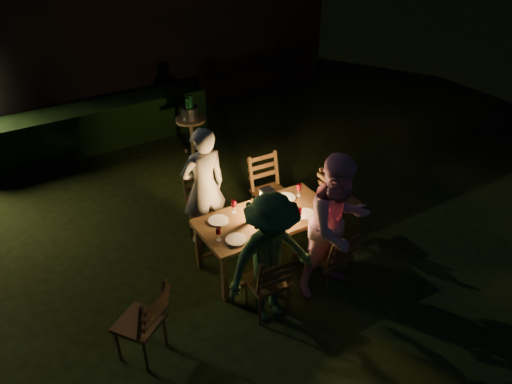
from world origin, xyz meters
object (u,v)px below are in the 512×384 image
person_opp_left (271,259)px  person_opp_right (338,226)px  side_table (191,123)px  bottle_bucket_b (191,109)px  bottle_table (249,213)px  ice_bucket (190,113)px  chair_spare (143,333)px  lantern (267,203)px  chair_near_left (268,292)px  bottle_bucket_a (188,111)px  dining_table (266,221)px  chair_far_right (270,202)px  person_house_side (204,187)px  chair_end (340,214)px  chair_near_right (330,266)px  chair_far_left (208,223)px

person_opp_left → person_opp_right: bearing=-0.0°
side_table → bottle_bucket_b: size_ratio=2.21×
bottle_table → ice_bucket: size_ratio=0.93×
chair_spare → lantern: (1.95, 0.64, 0.58)m
chair_near_left → bottle_bucket_a: size_ratio=3.07×
ice_bucket → dining_table: bearing=-98.7°
chair_far_right → person_house_side: 1.14m
ice_bucket → bottle_bucket_a: size_ratio=0.94×
person_opp_right → bottle_bucket_a: bearing=90.7°
chair_end → ice_bucket: (-0.73, 3.22, 0.50)m
chair_near_right → bottle_bucket_b: (0.10, 4.02, 0.59)m
lantern → bottle_bucket_a: (0.39, 3.12, -0.00)m
side_table → person_opp_left: bearing=-103.3°
chair_far_right → ice_bucket: (-0.07, 2.44, 0.51)m
chair_spare → side_table: (2.39, 3.80, 0.33)m
bottle_bucket_a → chair_near_left: bearing=-103.0°
chair_near_right → lantern: 1.09m
chair_end → lantern: (-1.18, 0.06, 0.56)m
chair_near_right → lantern: (-0.39, 0.82, 0.59)m
chair_near_left → chair_far_right: 1.84m
person_opp_left → bottle_table: size_ratio=5.77×
person_opp_right → bottle_bucket_a: person_opp_right is taller
chair_near_left → lantern: (0.51, 0.81, 0.57)m
chair_near_right → person_house_side: bearing=115.1°
person_opp_left → bottle_table: person_opp_left is taller
chair_near_left → chair_end: bearing=28.6°
person_house_side → lantern: bearing=123.0°
chair_far_left → person_opp_right: (0.88, -1.60, 0.60)m
chair_spare → person_opp_right: size_ratio=0.54×
bottle_bucket_a → bottle_bucket_b: 0.13m
person_house_side → person_opp_left: person_house_side is taller
chair_near_left → side_table: bearing=81.2°
chair_near_right → chair_spare: 2.34m
person_house_side → bottle_bucket_a: size_ratio=5.31×
person_opp_right → person_opp_left: 0.91m
chair_near_right → chair_far_right: (0.12, 1.54, 0.03)m
chair_near_left → bottle_bucket_b: bearing=80.7°
person_opp_right → side_table: 4.04m
chair_far_left → chair_near_right: bearing=122.9°
side_table → bottle_bucket_b: bearing=38.7°
chair_spare → bottle_bucket_b: bearing=23.2°
bottle_bucket_b → bottle_bucket_a: bearing=-141.3°
chair_far_left → ice_bucket: 2.65m
lantern → bottle_bucket_b: (0.49, 3.20, -0.00)m
chair_near_right → bottle_bucket_b: bottle_bucket_b is taller
chair_far_left → bottle_bucket_b: bearing=-108.4°
chair_spare → side_table: size_ratio=1.39×
bottle_table → side_table: size_ratio=0.40×
chair_near_left → bottle_table: bottle_table is taller
person_opp_left → bottle_table: 0.85m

